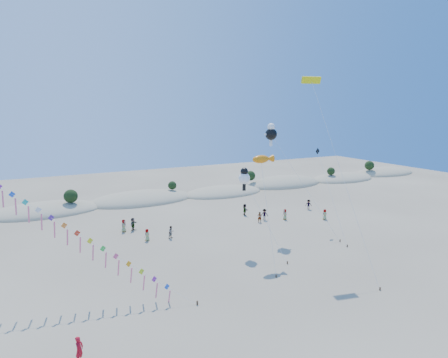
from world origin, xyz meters
TOP-DOWN VIEW (x-y plane):
  - ground at (0.00, 0.00)m, footprint 160.00×160.00m
  - dune_ridge at (1.06, 45.14)m, footprint 145.30×11.49m
  - kite_train at (-17.97, 14.24)m, footprint 24.00×14.60m
  - fish_kite at (6.04, 14.24)m, footprint 3.70×6.93m
  - cartoon_kite_low at (4.95, 16.48)m, footprint 2.45×7.20m
  - cartoon_kite_high at (11.30, 20.52)m, footprint 6.43×8.75m
  - parafoil_kite at (11.05, 12.43)m, footprint 2.27×11.89m
  - dark_kite at (17.68, 16.87)m, footprint 2.69×8.79m
  - flyer_foreground at (-15.04, 3.16)m, footprint 0.76×0.80m
  - beachgoers at (7.67, 26.18)m, footprint 31.01×8.98m

SIDE VIEW (x-z plane):
  - ground at x=0.00m, z-range 0.00..0.00m
  - dune_ridge at x=1.06m, z-range -2.67..2.90m
  - beachgoers at x=7.67m, z-range -0.05..1.73m
  - flyer_foreground at x=-15.04m, z-range 0.00..1.85m
  - dark_kite at x=17.68m, z-range 1.92..13.05m
  - cartoon_kite_low at x=4.95m, z-range 3.74..13.44m
  - kite_train at x=-17.97m, z-range 0.11..17.50m
  - fish_kite at x=6.04m, z-range 5.19..16.57m
  - cartoon_kite_high at x=11.30m, z-range 6.01..20.61m
  - parafoil_kite at x=11.05m, z-range 9.15..29.06m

